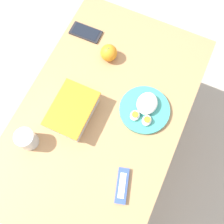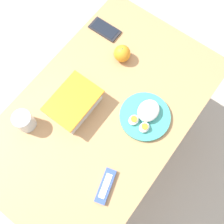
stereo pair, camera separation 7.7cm
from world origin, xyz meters
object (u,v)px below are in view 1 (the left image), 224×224
Objects in this scene: food_container at (73,112)px; drinking_glass at (27,139)px; rice_plate at (145,109)px; orange_fruit at (109,53)px; cell_phone at (86,32)px; candy_bar at (122,186)px.

drinking_glass is (-0.18, 0.11, 0.01)m from food_container.
orange_fruit is at bearing 55.29° from rice_plate.
rice_plate is at bearing -61.75° from food_container.
drinking_glass reaches higher than food_container.
orange_fruit is at bearing -3.44° from food_container.
food_container reaches higher than orange_fruit.
orange_fruit is 0.88× the size of drinking_glass.
orange_fruit is 0.18m from cell_phone.
rice_plate is 0.50m from drinking_glass.
orange_fruit is at bearing -115.57° from cell_phone.
drinking_glass is (0.00, 0.42, 0.03)m from candy_bar.
drinking_glass is at bearing 165.30° from orange_fruit.
candy_bar is at bearing -90.42° from drinking_glass.
food_container is 0.32m from orange_fruit.
candy_bar is 0.42m from drinking_glass.
food_container reaches higher than cell_phone.
candy_bar is (-0.33, -0.04, -0.01)m from rice_plate.
orange_fruit is 0.35× the size of rice_plate.
rice_plate is at bearing -49.34° from drinking_glass.
orange_fruit is at bearing 29.86° from candy_bar.
cell_phone is (0.58, 0.45, -0.00)m from candy_bar.
drinking_glass reaches higher than cell_phone.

